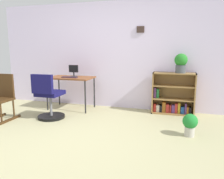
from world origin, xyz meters
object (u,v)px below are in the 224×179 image
object	(u,v)px
keyboard	(70,77)
potted_plant_on_shelf	(181,62)
rocking_chair	(2,97)
desk	(71,80)
potted_plant_floor	(190,123)
office_chair	(49,99)
monitor	(74,71)
bookshelf_low	(173,96)

from	to	relation	value
keyboard	potted_plant_on_shelf	size ratio (longest dim) A/B	0.90
rocking_chair	potted_plant_on_shelf	bearing A→B (deg)	22.22
desk	rocking_chair	distance (m)	1.43
desk	potted_plant_floor	size ratio (longest dim) A/B	2.77
office_chair	desk	bearing A→B (deg)	85.31
desk	monitor	world-z (taller)	monitor
office_chair	bookshelf_low	distance (m)	2.51
rocking_chair	bookshelf_low	world-z (taller)	rocking_chair
potted_plant_on_shelf	potted_plant_floor	world-z (taller)	potted_plant_on_shelf
potted_plant_floor	keyboard	bearing A→B (deg)	161.11
keyboard	bookshelf_low	xyz separation A→B (m)	(2.17, 0.39, -0.36)
potted_plant_on_shelf	potted_plant_floor	distance (m)	1.47
rocking_chair	potted_plant_on_shelf	xyz separation A→B (m)	(3.22, 1.32, 0.63)
keyboard	potted_plant_on_shelf	distance (m)	2.34
monitor	potted_plant_floor	distance (m)	2.76
desk	potted_plant_on_shelf	xyz separation A→B (m)	(2.33, 0.23, 0.41)
bookshelf_low	potted_plant_on_shelf	size ratio (longest dim) A/B	2.23
desk	office_chair	bearing A→B (deg)	-94.69
potted_plant_on_shelf	bookshelf_low	bearing A→B (deg)	157.70
office_chair	bookshelf_low	bearing A→B (deg)	25.65
keyboard	monitor	bearing A→B (deg)	90.33
office_chair	rocking_chair	size ratio (longest dim) A/B	1.02
bookshelf_low	potted_plant_on_shelf	world-z (taller)	potted_plant_on_shelf
rocking_chair	office_chair	bearing A→B (deg)	18.88
monitor	office_chair	size ratio (longest dim) A/B	0.29
bookshelf_low	potted_plant_floor	distance (m)	1.28
monitor	bookshelf_low	size ratio (longest dim) A/B	0.30
desk	potted_plant_on_shelf	world-z (taller)	potted_plant_on_shelf
desk	potted_plant_on_shelf	bearing A→B (deg)	5.54
office_chair	bookshelf_low	world-z (taller)	office_chair
rocking_chair	potted_plant_floor	world-z (taller)	rocking_chair
monitor	rocking_chair	world-z (taller)	monitor
keyboard	desk	bearing A→B (deg)	105.11
desk	keyboard	world-z (taller)	keyboard
office_chair	rocking_chair	xyz separation A→B (m)	(-0.83, -0.28, 0.06)
keyboard	office_chair	size ratio (longest dim) A/B	0.39
rocking_chair	potted_plant_on_shelf	size ratio (longest dim) A/B	2.25
rocking_chair	bookshelf_low	size ratio (longest dim) A/B	1.01
office_chair	potted_plant_on_shelf	xyz separation A→B (m)	(2.39, 1.03, 0.68)
office_chair	rocking_chair	world-z (taller)	office_chair
rocking_chair	potted_plant_on_shelf	world-z (taller)	potted_plant_on_shelf
keyboard	rocking_chair	world-z (taller)	rocking_chair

